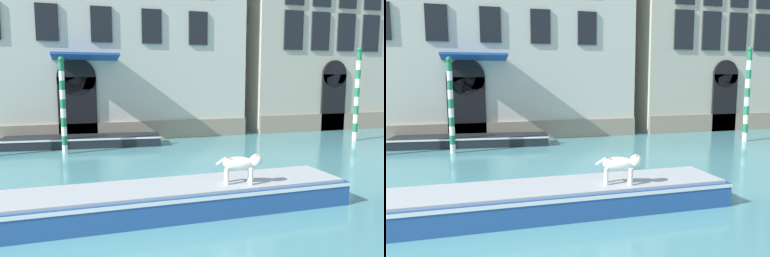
# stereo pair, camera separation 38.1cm
# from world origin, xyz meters

# --- Properties ---
(palazzo_right) EXTENTS (10.92, 6.13, 13.37)m
(palazzo_right) POSITION_xyz_m (15.84, 19.07, 6.67)
(palazzo_right) COLOR #BCB29E
(palazzo_right) RESTS_ON ground_plane
(boat_foreground) EXTENTS (8.38, 1.69, 0.65)m
(boat_foreground) POSITION_xyz_m (2.78, 5.57, 0.34)
(boat_foreground) COLOR #234C8C
(boat_foreground) RESTS_ON ground_plane
(dog_on_deck) EXTENTS (1.05, 0.54, 0.72)m
(dog_on_deck) POSITION_xyz_m (4.28, 5.22, 1.12)
(dog_on_deck) COLOR silver
(dog_on_deck) RESTS_ON boat_foreground
(boat_moored_near_palazzo) EXTENTS (7.08, 2.19, 0.48)m
(boat_moored_near_palazzo) POSITION_xyz_m (0.89, 14.98, 0.25)
(boat_moored_near_palazzo) COLOR black
(boat_moored_near_palazzo) RESTS_ON ground_plane
(mooring_pole_0) EXTENTS (0.24, 0.24, 4.59)m
(mooring_pole_0) POSITION_xyz_m (13.86, 12.61, 2.31)
(mooring_pole_0) COLOR white
(mooring_pole_0) RESTS_ON ground_plane
(mooring_pole_1) EXTENTS (0.22, 0.22, 3.95)m
(mooring_pole_1) POSITION_xyz_m (0.14, 13.42, 1.99)
(mooring_pole_1) COLOR white
(mooring_pole_1) RESTS_ON ground_plane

